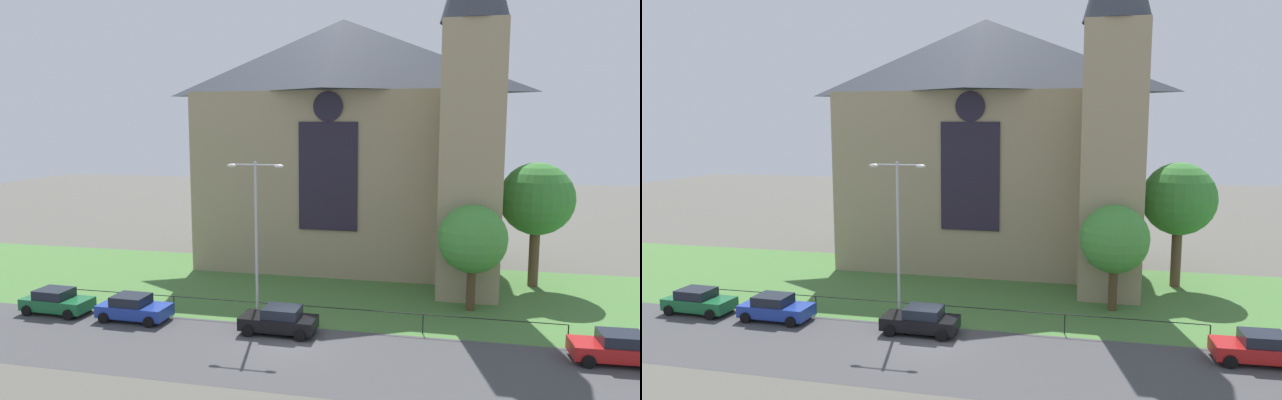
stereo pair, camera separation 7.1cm
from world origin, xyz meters
TOP-DOWN VIEW (x-y plane):
  - ground at (0.00, 10.00)m, footprint 160.00×160.00m
  - road_asphalt at (0.00, -2.00)m, footprint 120.00×8.00m
  - grass_verge at (0.00, 8.00)m, footprint 120.00×20.00m
  - church_building at (0.09, 17.89)m, footprint 23.20×16.20m
  - iron_railing at (-0.68, 2.50)m, footprint 30.00×0.07m
  - tree_right_far at (14.07, 13.75)m, footprint 5.12×5.12m
  - tree_right_near at (9.50, 7.25)m, footprint 4.23×4.23m
  - streetlamp_near at (-2.77, 2.40)m, footprint 3.37×0.26m
  - parked_car_green at (-15.24, 1.04)m, footprint 4.27×2.15m
  - parked_car_blue at (-9.95, 0.95)m, footprint 4.24×2.11m
  - parked_car_black at (-0.95, 0.82)m, footprint 4.23×2.07m
  - parked_car_red at (16.14, 0.67)m, footprint 4.27×2.17m

SIDE VIEW (x-z plane):
  - ground at x=0.00m, z-range 0.00..0.00m
  - grass_verge at x=0.00m, z-range 0.00..0.01m
  - road_asphalt at x=0.00m, z-range 0.00..0.01m
  - parked_car_green at x=-15.24m, z-range -0.01..1.50m
  - parked_car_blue at x=-9.95m, z-range -0.01..1.50m
  - parked_car_black at x=-0.95m, z-range -0.01..1.50m
  - parked_car_red at x=16.14m, z-range -0.01..1.50m
  - iron_railing at x=-0.68m, z-range 0.41..1.53m
  - tree_right_near at x=9.50m, z-range 1.17..7.80m
  - streetlamp_near at x=-2.77m, z-range 1.17..10.57m
  - tree_right_far at x=14.07m, z-range 1.81..10.69m
  - church_building at x=0.09m, z-range -2.73..23.27m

